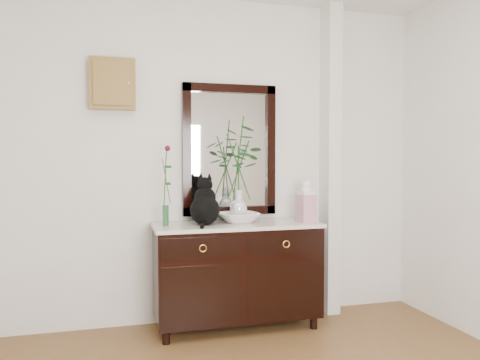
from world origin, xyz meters
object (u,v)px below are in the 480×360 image
object	(u,v)px
cat	(205,200)
sideboard	(237,269)
lotus_bowl	(238,218)
ginger_jar	(306,200)

from	to	relation	value
cat	sideboard	bearing A→B (deg)	14.01
lotus_bowl	cat	bearing A→B (deg)	-171.77
lotus_bowl	ginger_jar	distance (m)	0.57
sideboard	ginger_jar	bearing A→B (deg)	-6.60
lotus_bowl	ginger_jar	world-z (taller)	ginger_jar
sideboard	lotus_bowl	world-z (taller)	lotus_bowl
cat	lotus_bowl	xyz separation A→B (m)	(0.28, 0.04, -0.15)
sideboard	cat	distance (m)	0.62
cat	ginger_jar	xyz separation A→B (m)	(0.83, -0.05, -0.01)
sideboard	lotus_bowl	xyz separation A→B (m)	(0.02, 0.03, 0.42)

